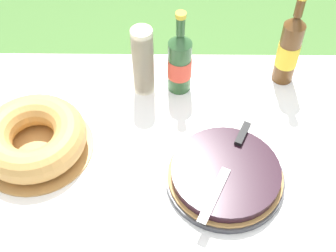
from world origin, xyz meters
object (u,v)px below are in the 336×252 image
at_px(berry_tart, 225,175).
at_px(serving_knife, 230,161).
at_px(cup_stack, 143,61).
at_px(cider_bottle_amber, 289,49).
at_px(cider_bottle_green, 180,62).
at_px(bundt_cake, 33,138).

relative_size(berry_tart, serving_knife, 0.99).
height_order(cup_stack, cider_bottle_amber, cider_bottle_amber).
distance_m(berry_tart, cider_bottle_green, 0.42).
relative_size(cider_bottle_green, cider_bottle_amber, 0.89).
height_order(cup_stack, cider_bottle_green, cider_bottle_green).
bearing_deg(bundt_cake, cup_stack, 39.45).
bearing_deg(cup_stack, bundt_cake, -140.55).
bearing_deg(cider_bottle_amber, cider_bottle_green, -172.66).
distance_m(bundt_cake, cup_stack, 0.43).
xyz_separation_m(bundt_cake, cup_stack, (0.33, 0.27, 0.07)).
bearing_deg(bundt_cake, berry_tart, -11.20).
bearing_deg(cider_bottle_green, bundt_cake, -148.36).
xyz_separation_m(bundt_cake, cider_bottle_green, (0.45, 0.28, 0.06)).
bearing_deg(berry_tart, serving_knife, 65.53).
height_order(serving_knife, cider_bottle_amber, cider_bottle_amber).
distance_m(cider_bottle_green, cider_bottle_amber, 0.37).
relative_size(bundt_cake, cup_stack, 1.40).
height_order(berry_tart, cider_bottle_green, cider_bottle_green).
bearing_deg(serving_knife, cider_bottle_green, -133.82).
distance_m(bundt_cake, cider_bottle_green, 0.53).
height_order(serving_knife, cider_bottle_green, cider_bottle_green).
relative_size(berry_tart, bundt_cake, 0.98).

